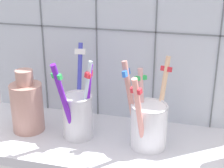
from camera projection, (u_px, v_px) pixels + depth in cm
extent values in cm
cube|color=silver|center=(112.00, 145.00, 70.78)|extent=(64.00, 22.00, 2.00)
cube|color=silver|center=(127.00, 29.00, 73.75)|extent=(64.00, 2.00, 45.00)
cube|color=slate|center=(42.00, 25.00, 77.30)|extent=(0.30, 0.20, 45.00)
cube|color=slate|center=(96.00, 28.00, 74.27)|extent=(0.30, 0.20, 45.00)
cube|color=slate|center=(156.00, 32.00, 71.24)|extent=(0.30, 0.20, 45.00)
cube|color=slate|center=(220.00, 35.00, 68.21)|extent=(0.30, 0.20, 45.00)
cube|color=slate|center=(125.00, 31.00, 72.81)|extent=(64.00, 0.20, 0.30)
cylinder|color=silver|center=(77.00, 117.00, 70.27)|extent=(6.13, 6.13, 9.00)
torus|color=silver|center=(76.00, 97.00, 68.63)|extent=(6.32, 6.32, 0.50)
cylinder|color=#4247C0|center=(79.00, 88.00, 72.20)|extent=(2.13, 7.70, 18.04)
cube|color=white|center=(80.00, 52.00, 72.02)|extent=(2.40, 1.60, 1.43)
cylinder|color=#681DB3|center=(65.00, 104.00, 65.83)|extent=(3.26, 5.97, 17.27)
cube|color=green|center=(57.00, 76.00, 62.31)|extent=(2.35, 1.70, 1.14)
cylinder|color=#7E1FDD|center=(88.00, 102.00, 67.91)|extent=(2.46, 0.82, 15.91)
cube|color=#E5333F|center=(90.00, 75.00, 65.68)|extent=(0.87, 1.81, 1.01)
cylinder|color=silver|center=(85.00, 101.00, 67.57)|extent=(3.73, 1.31, 16.72)
cube|color=#E5333F|center=(89.00, 74.00, 65.09)|extent=(1.13, 2.28, 1.08)
cylinder|color=white|center=(149.00, 127.00, 66.87)|extent=(7.12, 7.12, 8.65)
torus|color=silver|center=(149.00, 106.00, 65.29)|extent=(7.26, 7.26, 0.50)
cylinder|color=beige|center=(162.00, 100.00, 67.80)|extent=(2.46, 5.09, 17.05)
cube|color=#E5333F|center=(166.00, 69.00, 66.71)|extent=(2.35, 1.45, 1.07)
cylinder|color=#F5A195|center=(140.00, 116.00, 62.12)|extent=(2.77, 5.54, 16.13)
cube|color=#E5333F|center=(136.00, 91.00, 58.94)|extent=(2.18, 1.63, 1.13)
cylinder|color=beige|center=(141.00, 106.00, 67.48)|extent=(2.69, 3.15, 15.00)
cube|color=green|center=(141.00, 78.00, 66.12)|extent=(2.42, 2.13, 0.92)
cylinder|color=tan|center=(131.00, 104.00, 66.07)|extent=(4.33, 1.77, 16.84)
cube|color=blue|center=(126.00, 73.00, 64.24)|extent=(1.26, 2.56, 1.24)
cylinder|color=tan|center=(28.00, 107.00, 73.37)|extent=(6.73, 6.73, 10.37)
cylinder|color=tan|center=(26.00, 77.00, 70.90)|extent=(3.61, 3.61, 3.14)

